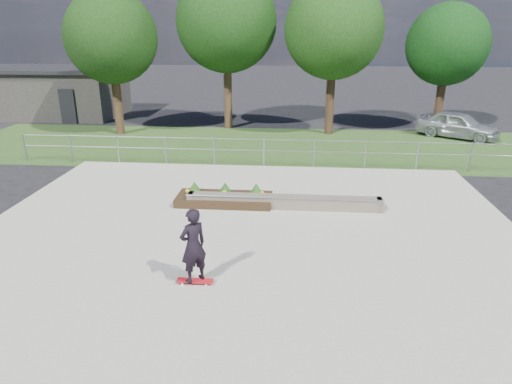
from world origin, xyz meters
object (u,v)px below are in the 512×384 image
parked_car (458,125)px  planter_bed (224,197)px  grind_ledge (283,202)px  skateboarder (193,246)px

parked_car → planter_bed: bearing=168.2°
planter_bed → grind_ledge: bearing=-9.5°
planter_bed → parked_car: bearing=44.5°
skateboarder → parked_car: size_ratio=0.44×
planter_bed → parked_car: 14.64m
skateboarder → grind_ledge: bearing=68.7°
grind_ledge → parked_car: 13.60m
planter_bed → skateboarder: skateboarder is taller
grind_ledge → parked_car: parked_car is taller
grind_ledge → planter_bed: planter_bed is taller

